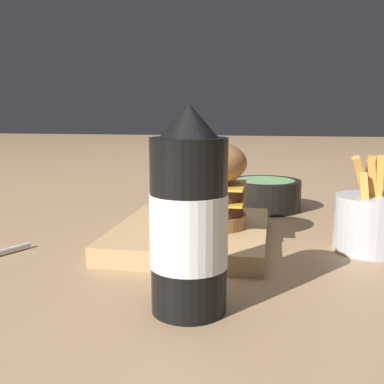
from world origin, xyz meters
name	(u,v)px	position (x,y,z in m)	size (l,w,h in m)	color
ground_plane	(193,232)	(0.00, 0.00, 0.00)	(6.00, 6.00, 0.00)	#9E7A56
serving_board	(192,234)	(-0.05, -0.01, 0.01)	(0.27, 0.22, 0.03)	tan
burger	(212,183)	(-0.05, -0.04, 0.09)	(0.10, 0.10, 0.12)	#9E6638
ketchup_bottle	(189,221)	(-0.28, -0.05, 0.09)	(0.08, 0.08, 0.20)	black
fries_basket	(370,221)	(-0.05, -0.26, 0.04)	(0.10, 0.10, 0.14)	#B7B7BC
side_bowl	(265,194)	(0.20, -0.11, 0.03)	(0.14, 0.14, 0.06)	black
ketchup_puddle	(189,208)	(0.17, 0.04, 0.00)	(0.04, 0.04, 0.00)	#9E140F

